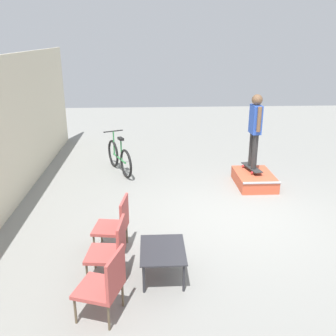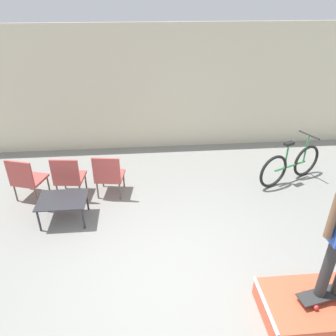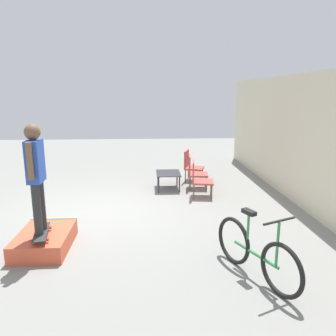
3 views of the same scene
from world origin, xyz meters
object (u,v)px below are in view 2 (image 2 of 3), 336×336
(coffee_table, at_px, (63,202))
(patio_chair_right, at_px, (109,174))
(patio_chair_center, at_px, (68,176))
(patio_chair_left, at_px, (26,178))
(skateboard_on_ramp, at_px, (327,293))
(skate_ramp_box, at_px, (309,308))
(bicycle, at_px, (291,165))

(coffee_table, relative_size, patio_chair_right, 0.92)
(patio_chair_center, bearing_deg, patio_chair_left, 5.76)
(patio_chair_left, xyz_separation_m, patio_chair_center, (0.79, -0.00, 0.00))
(patio_chair_right, bearing_deg, skateboard_on_ramp, 141.96)
(patio_chair_center, xyz_separation_m, patio_chair_right, (0.77, 0.00, 0.00))
(skateboard_on_ramp, bearing_deg, patio_chair_right, 122.62)
(coffee_table, relative_size, patio_chair_center, 0.92)
(skate_ramp_box, bearing_deg, patio_chair_left, 144.51)
(skate_ramp_box, height_order, bicycle, bicycle)
(skateboard_on_ramp, bearing_deg, patio_chair_left, 134.76)
(coffee_table, bearing_deg, skate_ramp_box, -33.71)
(patio_chair_center, bearing_deg, skate_ramp_box, 144.87)
(skateboard_on_ramp, relative_size, coffee_table, 0.96)
(patio_chair_center, distance_m, patio_chair_right, 0.77)
(skate_ramp_box, distance_m, patio_chair_left, 5.21)
(skate_ramp_box, xyz_separation_m, patio_chair_right, (-2.67, 3.01, 0.34))
(patio_chair_center, height_order, patio_chair_right, same)
(patio_chair_center, relative_size, bicycle, 0.58)
(skateboard_on_ramp, relative_size, patio_chair_left, 0.88)
(skate_ramp_box, distance_m, bicycle, 3.42)
(coffee_table, xyz_separation_m, patio_chair_right, (0.76, 0.73, 0.09))
(skateboard_on_ramp, distance_m, patio_chair_left, 5.34)
(skate_ramp_box, height_order, patio_chair_right, patio_chair_right)
(skateboard_on_ramp, height_order, patio_chair_right, patio_chair_right)
(patio_chair_center, distance_m, bicycle, 4.55)
(skate_ramp_box, height_order, patio_chair_center, patio_chair_center)
(coffee_table, relative_size, patio_chair_left, 0.92)
(patio_chair_left, bearing_deg, skateboard_on_ramp, 164.15)
(skateboard_on_ramp, distance_m, patio_chair_right, 4.14)
(coffee_table, distance_m, patio_chair_right, 1.05)
(skateboard_on_ramp, xyz_separation_m, patio_chair_left, (-4.42, 2.99, 0.12))
(coffee_table, xyz_separation_m, patio_chair_center, (-0.01, 0.72, 0.09))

